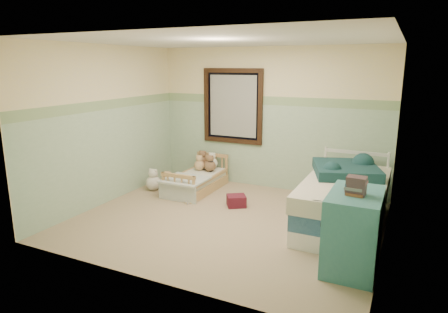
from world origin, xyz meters
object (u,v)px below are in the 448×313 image
at_px(toddler_bed_frame, 197,186).
at_px(twin_bed_frame, 343,218).
at_px(plush_floor_cream, 153,183).
at_px(red_pillow, 236,201).
at_px(plush_floor_tan, 168,183).
at_px(dresser, 353,231).
at_px(floor_book, 189,201).

bearing_deg(toddler_bed_frame, twin_bed_frame, -11.24).
distance_m(plush_floor_cream, red_pillow, 1.67).
distance_m(plush_floor_tan, twin_bed_frame, 3.16).
bearing_deg(dresser, toddler_bed_frame, 150.09).
distance_m(twin_bed_frame, floor_book, 2.45).
relative_size(twin_bed_frame, floor_book, 7.63).
distance_m(plush_floor_tan, red_pillow, 1.52).
distance_m(twin_bed_frame, dresser, 1.22).
xyz_separation_m(red_pillow, floor_book, (-0.80, -0.13, -0.08)).
distance_m(plush_floor_cream, twin_bed_frame, 3.32).
bearing_deg(plush_floor_cream, dresser, -20.21).
xyz_separation_m(toddler_bed_frame, floor_book, (0.17, -0.59, -0.07)).
bearing_deg(plush_floor_tan, red_pillow, -11.55).
bearing_deg(floor_book, twin_bed_frame, 29.51).
height_order(dresser, red_pillow, dresser).
xyz_separation_m(plush_floor_tan, floor_book, (0.69, -0.44, -0.10)).
bearing_deg(red_pillow, plush_floor_tan, 168.45).
bearing_deg(plush_floor_cream, plush_floor_tan, 47.87).
bearing_deg(floor_book, plush_floor_tan, 175.62).
bearing_deg(plush_floor_tan, plush_floor_cream, -132.13).
bearing_deg(toddler_bed_frame, plush_floor_tan, -163.91).
bearing_deg(plush_floor_tan, toddler_bed_frame, 16.09).
bearing_deg(floor_book, red_pillow, 37.41).
xyz_separation_m(plush_floor_tan, dresser, (3.41, -1.52, 0.32)).
bearing_deg(floor_book, dresser, 6.36).
xyz_separation_m(dresser, red_pillow, (-1.92, 1.21, -0.34)).
relative_size(toddler_bed_frame, twin_bed_frame, 0.64).
relative_size(plush_floor_tan, dresser, 0.25).
bearing_deg(plush_floor_tan, dresser, -23.96).
height_order(plush_floor_cream, plush_floor_tan, plush_floor_cream).
relative_size(twin_bed_frame, dresser, 2.33).
bearing_deg(toddler_bed_frame, floor_book, -73.60).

